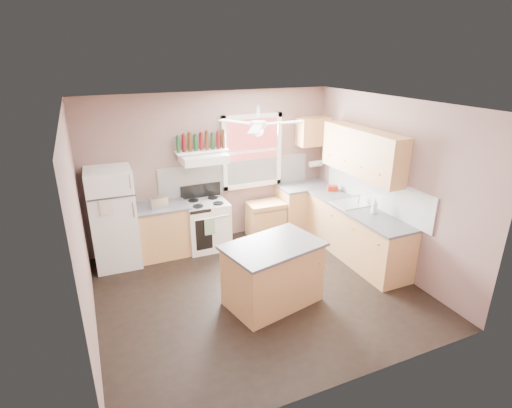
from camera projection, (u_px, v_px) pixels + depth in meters
name	position (u px, v px, depth m)	size (l,w,h in m)	color
floor	(258.00, 290.00, 5.93)	(4.50, 4.50, 0.00)	black
ceiling	(258.00, 104.00, 4.96)	(4.50, 4.50, 0.00)	white
wall_back	(213.00, 168.00, 7.18)	(4.50, 0.05, 2.70)	#785B54
wall_right	(390.00, 185.00, 6.30)	(0.05, 4.00, 2.70)	#785B54
wall_left	(78.00, 234.00, 4.60)	(0.05, 4.00, 2.70)	#785B54
backsplash_back	(237.00, 175.00, 7.38)	(2.90, 0.03, 0.55)	white
backsplash_right	(374.00, 190.00, 6.60)	(0.03, 2.60, 0.55)	white
window_view	(252.00, 151.00, 7.33)	(1.00, 0.02, 1.20)	maroon
window_frame	(252.00, 152.00, 7.31)	(1.16, 0.07, 1.36)	white
refrigerator	(114.00, 218.00, 6.39)	(0.69, 0.67, 1.64)	white
base_cabinet_left	(161.00, 232.00, 6.83)	(0.90, 0.60, 0.86)	tan
counter_left	(159.00, 207.00, 6.67)	(0.92, 0.62, 0.04)	#4F4F52
toaster	(159.00, 202.00, 6.58)	(0.28, 0.16, 0.18)	silver
stove	(207.00, 225.00, 7.10)	(0.73, 0.64, 0.86)	white
range_hood	(204.00, 158.00, 6.76)	(0.78, 0.50, 0.14)	white
bottle_shelf	(202.00, 151.00, 6.83)	(0.90, 0.26, 0.03)	white
cart	(266.00, 219.00, 7.58)	(0.67, 0.45, 0.67)	tan
base_cabinet_corner	(304.00, 208.00, 7.89)	(1.00, 0.60, 0.86)	tan
base_cabinet_right	(356.00, 233.00, 6.76)	(0.60, 2.20, 0.86)	tan
counter_corner	(305.00, 186.00, 7.73)	(1.02, 0.62, 0.04)	#4F4F52
counter_right	(358.00, 209.00, 6.60)	(0.62, 2.22, 0.04)	#4F4F52
sink	(351.00, 204.00, 6.76)	(0.55, 0.45, 0.03)	silver
faucet	(359.00, 199.00, 6.80)	(0.03, 0.03, 0.14)	silver
upper_cabinet_right	(362.00, 152.00, 6.50)	(0.33, 1.80, 0.76)	tan
upper_cabinet_corner	(313.00, 131.00, 7.55)	(0.60, 0.33, 0.52)	tan
paper_towel	(316.00, 164.00, 7.85)	(0.12, 0.12, 0.26)	white
island	(273.00, 275.00, 5.51)	(1.22, 0.77, 0.86)	tan
island_top	(273.00, 246.00, 5.35)	(1.29, 0.84, 0.04)	#4F4F52
ceiling_fan_hub	(258.00, 125.00, 5.05)	(0.20, 0.20, 0.08)	white
soap_bottle	(375.00, 206.00, 6.31)	(0.10, 0.10, 0.26)	silver
red_caddy	(333.00, 188.00, 7.38)	(0.18, 0.12, 0.10)	#B4270F
wine_bottles	(201.00, 142.00, 6.77)	(0.86, 0.06, 0.31)	#143819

